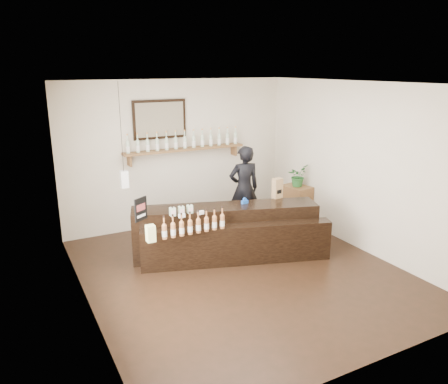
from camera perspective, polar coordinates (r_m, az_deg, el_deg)
The scene contains 10 objects.
ground at distance 6.78m, azimuth 2.27°, elevation -10.35°, with size 5.00×5.00×0.00m, color black.
room_shell at distance 6.22m, azimuth 2.45°, elevation 3.85°, with size 5.00×5.00×5.00m.
back_wall_decor at distance 8.26m, azimuth -6.74°, elevation 7.16°, with size 2.66×0.96×1.69m.
counter at distance 7.13m, azimuth 0.55°, elevation -5.48°, with size 3.04×1.70×0.99m.
promo_sign at distance 6.48m, azimuth -10.81°, elevation -2.22°, with size 0.22×0.15×0.35m.
paper_bag at distance 7.51m, azimuth 6.98°, elevation 0.50°, with size 0.17×0.13×0.34m.
tape_dispenser at distance 7.19m, azimuth 2.72°, elevation -1.22°, with size 0.12×0.06×0.10m.
side_cabinet at distance 8.70m, azimuth 9.41°, elevation -1.72°, with size 0.48×0.60×0.78m.
potted_plant at distance 8.54m, azimuth 9.59°, elevation 2.12°, with size 0.38×0.33×0.42m, color #255E27.
shopkeeper at distance 8.16m, azimuth 2.64°, elevation 1.16°, with size 0.67×0.44×1.84m, color black.
Camera 1 is at (-3.05, -5.26, 3.02)m, focal length 35.00 mm.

